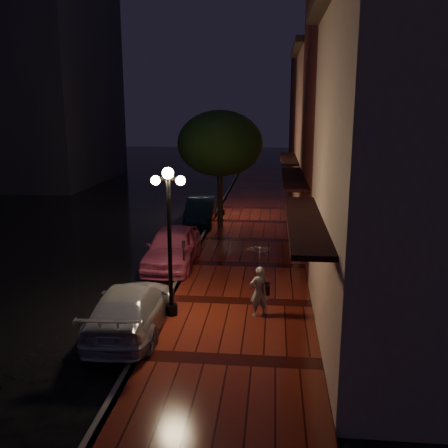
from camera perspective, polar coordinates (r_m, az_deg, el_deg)
The scene contains 15 objects.
ground at distance 19.62m, azimuth -4.07°, elevation -4.83°, with size 120.00×120.00×0.00m, color black.
sidewalk at distance 19.35m, azimuth 2.53°, elevation -4.84°, with size 4.50×60.00×0.15m, color #49130D.
curb at distance 19.60m, azimuth -4.08°, elevation -4.63°, with size 0.25×60.00×0.15m, color #595451.
storefront_near at distance 13.07m, azimuth 22.46°, elevation 4.24°, with size 5.00×8.00×8.50m, color gray.
storefront_mid at distance 20.73m, azimuth 16.49°, elevation 11.11°, with size 5.00×8.00×11.00m, color #511914.
storefront_far at distance 28.67m, azimuth 13.45°, elevation 9.71°, with size 5.00×8.00×9.00m, color #8C5951.
storefront_extra at distance 38.58m, azimuth 11.54°, elevation 11.34°, with size 5.00×12.00×10.00m, color #511914.
streetlamp_near at distance 14.12m, azimuth -6.26°, elevation -1.06°, with size 0.96×0.36×4.31m.
streetlamp_far at distance 27.75m, azimuth -0.30°, elevation 6.02°, with size 0.96×0.36×4.31m.
street_tree at distance 24.58m, azimuth -0.44°, elevation 8.95°, with size 4.16×4.16×5.80m.
pink_car at distance 19.45m, azimuth -5.88°, elevation -2.64°, with size 1.84×4.57×1.56m, color #DB5A89.
navy_car at distance 26.67m, azimuth -2.67°, elevation 1.56°, with size 1.47×4.21×1.39m, color black.
silver_car at distance 14.15m, azimuth -10.60°, elevation -9.42°, with size 1.88×4.62×1.34m, color #B8B7C0.
woman_with_umbrella at distance 14.29m, azimuth 4.09°, elevation -5.29°, with size 0.87×0.89×2.10m.
parking_meter at distance 17.60m, azimuth -4.63°, elevation -3.61°, with size 0.15×0.12×1.38m.
Camera 1 is at (3.24, -18.38, 6.05)m, focal length 40.00 mm.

